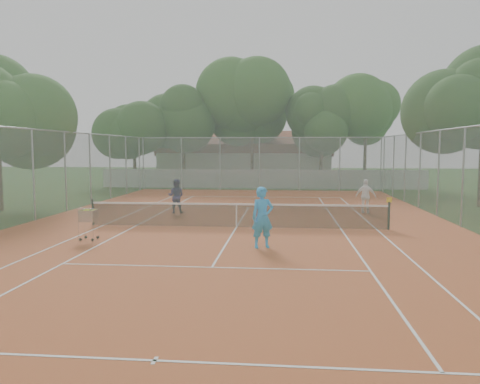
# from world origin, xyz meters

# --- Properties ---
(ground) EXTENTS (120.00, 120.00, 0.00)m
(ground) POSITION_xyz_m (0.00, 0.00, 0.00)
(ground) COLOR #183A0F
(ground) RESTS_ON ground
(court_pad) EXTENTS (18.00, 34.00, 0.02)m
(court_pad) POSITION_xyz_m (0.00, 0.00, 0.01)
(court_pad) COLOR #B44C23
(court_pad) RESTS_ON ground
(court_lines) EXTENTS (10.98, 23.78, 0.01)m
(court_lines) POSITION_xyz_m (0.00, 0.00, 0.02)
(court_lines) COLOR white
(court_lines) RESTS_ON court_pad
(tennis_net) EXTENTS (11.88, 0.10, 0.98)m
(tennis_net) POSITION_xyz_m (0.00, 0.00, 0.51)
(tennis_net) COLOR black
(tennis_net) RESTS_ON court_pad
(perimeter_fence) EXTENTS (18.00, 34.00, 4.00)m
(perimeter_fence) POSITION_xyz_m (0.00, 0.00, 2.00)
(perimeter_fence) COLOR slate
(perimeter_fence) RESTS_ON ground
(boundary_wall) EXTENTS (26.00, 0.30, 1.50)m
(boundary_wall) POSITION_xyz_m (0.00, 19.00, 0.75)
(boundary_wall) COLOR silver
(boundary_wall) RESTS_ON ground
(clubhouse) EXTENTS (16.40, 9.00, 4.40)m
(clubhouse) POSITION_xyz_m (-2.00, 29.00, 2.20)
(clubhouse) COLOR beige
(clubhouse) RESTS_ON ground
(tropical_trees) EXTENTS (29.00, 19.00, 10.00)m
(tropical_trees) POSITION_xyz_m (0.00, 22.00, 5.00)
(tropical_trees) COLOR black
(tropical_trees) RESTS_ON ground
(player_near) EXTENTS (0.82, 0.67, 1.93)m
(player_near) POSITION_xyz_m (1.21, -3.77, 0.99)
(player_near) COLOR #1C95F2
(player_near) RESTS_ON court_pad
(player_far_left) EXTENTS (0.84, 0.67, 1.66)m
(player_far_left) POSITION_xyz_m (-3.36, 3.89, 0.85)
(player_far_left) COLOR #221643
(player_far_left) RESTS_ON court_pad
(player_far_right) EXTENTS (1.05, 0.72, 1.66)m
(player_far_right) POSITION_xyz_m (5.86, 4.74, 0.85)
(player_far_right) COLOR white
(player_far_right) RESTS_ON court_pad
(ball_hopper) EXTENTS (0.73, 0.73, 1.15)m
(ball_hopper) POSITION_xyz_m (-4.77, -3.12, 0.60)
(ball_hopper) COLOR silver
(ball_hopper) RESTS_ON court_pad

